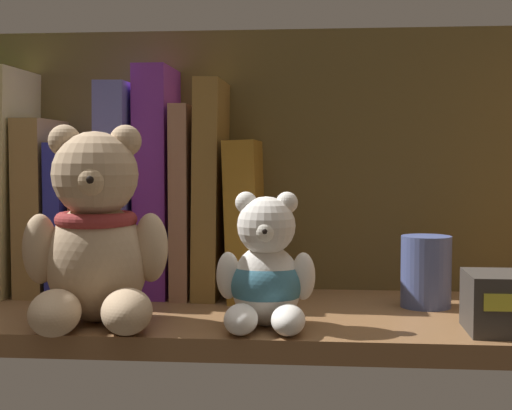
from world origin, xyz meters
The scene contains 14 objects.
shelf_board centered at (0.00, 0.00, 1.00)cm, with size 71.32×24.37×2.00cm, color brown.
shelf_back_panel centered at (0.00, 12.79, 15.55)cm, with size 73.72×1.20×31.09cm, color brown.
book_2 centered at (-25.74, 8.81, 14.18)cm, with size 2.35×14.10×24.36cm, color #C7BB7E.
book_3 centered at (-22.54, 8.81, 11.48)cm, with size 3.06×12.53×18.95cm, color olive.
book_4 centered at (-19.65, 8.81, 10.20)cm, with size 1.75×12.86×16.40cm, color #292D9F.
book_5 centered at (-16.87, 8.81, 10.54)cm, with size 2.81×10.74×17.09cm, color #A25D36.
book_6 centered at (-13.42, 8.81, 13.31)cm, with size 3.11×14.71×22.62cm, color #5E61B2.
book_7 centered at (-9.65, 8.81, 14.24)cm, with size 3.43×11.31×24.48cm, color #752C97.
book_8 centered at (-6.50, 8.81, 12.17)cm, with size 1.88×12.57×20.33cm, color #9C6E54.
book_9 centered at (-3.78, 8.81, 13.49)cm, with size 2.58×12.56×22.97cm, color olive.
book_10 centered at (-0.38, 8.81, 10.30)cm, with size 3.22×14.30×16.61cm, color #8E601C.
teddy_bear_larger centered at (-11.90, -7.44, 9.60)cm, with size 13.28×13.81×17.81cm.
teddy_bear_smaller centered at (3.35, -7.31, 6.67)cm, with size 8.65×9.02×11.89cm.
pillar_candle centered at (18.45, 3.08, 5.55)cm, with size 4.97×4.97×7.10cm, color #4C5B99.
Camera 1 is at (8.61, -72.79, 16.88)cm, focal length 53.15 mm.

